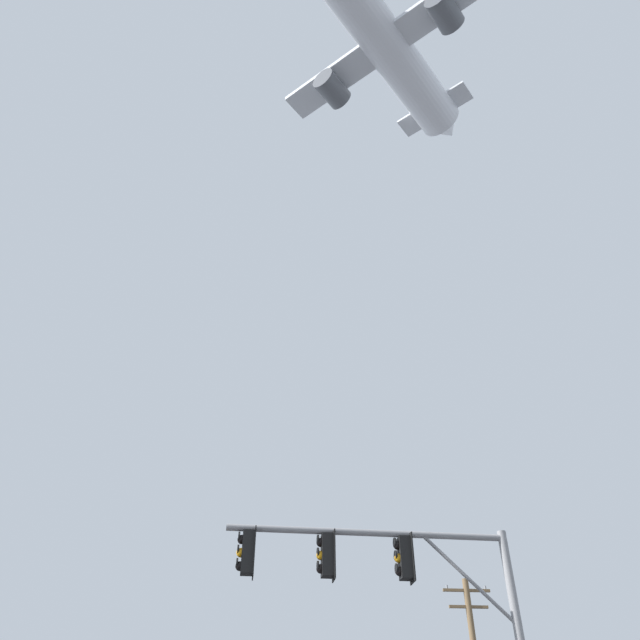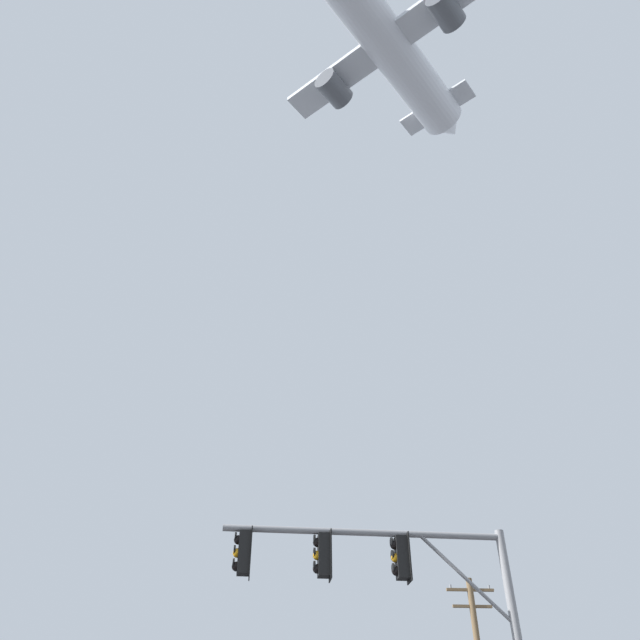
# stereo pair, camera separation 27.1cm
# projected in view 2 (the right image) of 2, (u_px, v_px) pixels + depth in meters

# --- Properties ---
(signal_pole_near) EXTENTS (6.43, 0.62, 5.65)m
(signal_pole_near) POSITION_uv_depth(u_px,v_px,m) (393.00, 585.00, 13.23)
(signal_pole_near) COLOR gray
(signal_pole_near) RESTS_ON ground
(airplane) EXTENTS (20.02, 21.51, 7.14)m
(airplane) POSITION_uv_depth(u_px,v_px,m) (381.00, 36.00, 52.17)
(airplane) COLOR white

